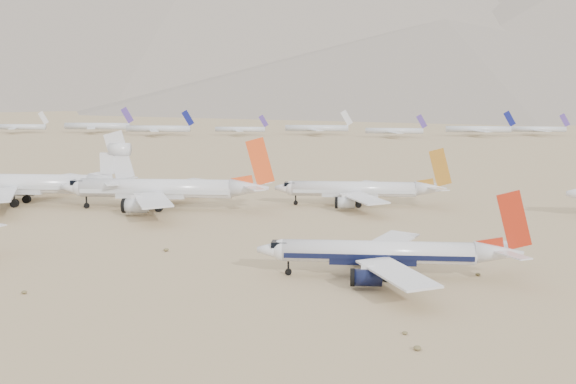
# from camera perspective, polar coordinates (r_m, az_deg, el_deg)

# --- Properties ---
(ground) EXTENTS (7000.00, 7000.00, 0.00)m
(ground) POSITION_cam_1_polar(r_m,az_deg,el_deg) (118.11, 3.07, -6.56)
(ground) COLOR #9B805A
(ground) RESTS_ON ground
(main_airliner) EXTENTS (41.01, 40.06, 14.47)m
(main_airliner) POSITION_cam_1_polar(r_m,az_deg,el_deg) (116.53, 8.03, -4.82)
(main_airliner) COLOR silver
(main_airliner) RESTS_ON ground
(row2_gold_tail) EXTENTS (42.52, 41.59, 15.14)m
(row2_gold_tail) POSITION_cam_1_polar(r_m,az_deg,el_deg) (185.57, 5.77, 0.18)
(row2_gold_tail) COLOR silver
(row2_gold_tail) RESTS_ON ground
(row2_orange_tail) EXTENTS (51.23, 50.11, 18.27)m
(row2_orange_tail) POSITION_cam_1_polar(r_m,az_deg,el_deg) (181.61, -9.73, 0.21)
(row2_orange_tail) COLOR silver
(row2_orange_tail) RESTS_ON ground
(row2_white_trijet) EXTENTS (55.20, 53.95, 19.56)m
(row2_white_trijet) POSITION_cam_1_polar(r_m,az_deg,el_deg) (197.56, -20.06, 0.63)
(row2_white_trijet) COLOR silver
(row2_white_trijet) RESTS_ON ground
(distant_storage_row) EXTENTS (674.03, 65.82, 15.10)m
(distant_storage_row) POSITION_cam_1_polar(r_m,az_deg,el_deg) (462.34, 13.54, 4.84)
(distant_storage_row) COLOR silver
(distant_storage_row) RESTS_ON ground
(mountain_range) EXTENTS (7354.00, 3024.00, 470.00)m
(mountain_range) POSITION_cam_1_polar(r_m,az_deg,el_deg) (1770.62, 7.52, 13.39)
(mountain_range) COLOR slate
(mountain_range) RESTS_ON ground
(desert_scrub) EXTENTS (268.54, 121.67, 0.63)m
(desert_scrub) POSITION_cam_1_polar(r_m,az_deg,el_deg) (90.75, 6.77, -11.03)
(desert_scrub) COLOR brown
(desert_scrub) RESTS_ON ground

